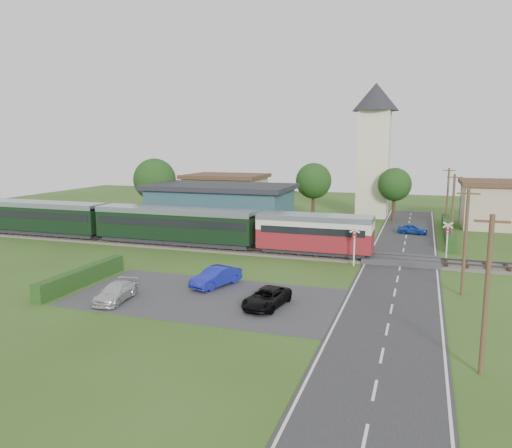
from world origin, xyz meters
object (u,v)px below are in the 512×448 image
(house_east, at_px, (499,204))
(crossing_signal_far, at_px, (447,235))
(crossing_signal_near, at_px, (354,240))
(car_park_blue, at_px, (216,277))
(car_park_dark, at_px, (267,298))
(car_park_silver, at_px, (116,292))
(equipment_hut, at_px, (130,220))
(church_tower, at_px, (374,140))
(train, at_px, (146,222))
(pedestrian_near, at_px, (263,232))
(car_on_road, at_px, (413,229))
(house_west, at_px, (226,193))
(pedestrian_far, at_px, (155,226))
(station_building, at_px, (221,208))

(house_east, height_order, crossing_signal_far, house_east)
(crossing_signal_near, bearing_deg, car_park_blue, -132.17)
(car_park_blue, bearing_deg, car_park_dark, -14.13)
(car_park_blue, relative_size, car_park_silver, 1.04)
(equipment_hut, distance_m, church_tower, 33.48)
(crossing_signal_far, bearing_deg, crossing_signal_near, -146.31)
(equipment_hut, bearing_deg, train, -39.63)
(equipment_hut, xyz_separation_m, car_park_dark, (20.80, -17.79, -1.10))
(crossing_signal_near, relative_size, car_park_blue, 0.81)
(crossing_signal_far, height_order, pedestrian_near, crossing_signal_far)
(car_on_road, relative_size, car_park_blue, 0.78)
(equipment_hut, bearing_deg, pedestrian_near, -1.44)
(train, xyz_separation_m, church_tower, (19.14, 26.00, 8.05))
(house_west, xyz_separation_m, car_park_dark, (17.80, -37.59, -2.15))
(car_park_dark, bearing_deg, equipment_hut, 147.14)
(car_park_silver, xyz_separation_m, pedestrian_far, (-8.47, 19.58, 0.61))
(house_east, xyz_separation_m, car_park_silver, (-26.52, -38.50, -2.15))
(church_tower, xyz_separation_m, pedestrian_far, (-19.99, -22.92, -8.97))
(car_park_dark, height_order, pedestrian_near, pedestrian_near)
(train, relative_size, house_east, 4.91)
(station_building, bearing_deg, pedestrian_far, -130.15)
(train, bearing_deg, car_park_dark, -40.75)
(house_west, relative_size, house_east, 1.23)
(station_building, bearing_deg, car_park_dark, -61.52)
(car_park_silver, relative_size, car_park_dark, 0.95)
(crossing_signal_near, distance_m, car_park_blue, 12.35)
(crossing_signal_far, distance_m, car_on_road, 12.07)
(house_east, relative_size, car_park_blue, 2.18)
(car_park_dark, bearing_deg, church_tower, 94.59)
(car_park_blue, bearing_deg, car_park_silver, -113.56)
(train, relative_size, car_park_dark, 10.64)
(house_east, bearing_deg, pedestrian_far, -151.60)
(crossing_signal_far, bearing_deg, church_tower, 110.02)
(equipment_hut, bearing_deg, car_park_blue, -42.28)
(house_west, relative_size, car_park_blue, 2.68)
(house_west, bearing_deg, church_tower, 8.53)
(crossing_signal_near, relative_size, car_park_silver, 0.85)
(crossing_signal_near, bearing_deg, station_building, 145.19)
(church_tower, xyz_separation_m, car_park_blue, (-6.84, -37.50, -9.48))
(church_tower, bearing_deg, crossing_signal_near, -87.18)
(train, height_order, house_east, house_east)
(pedestrian_near, bearing_deg, equipment_hut, -11.18)
(church_tower, relative_size, car_on_road, 5.60)
(equipment_hut, distance_m, car_park_silver, 22.83)
(car_park_blue, distance_m, car_park_silver, 6.86)
(equipment_hut, relative_size, house_east, 0.29)
(car_on_road, xyz_separation_m, pedestrian_far, (-25.57, -10.90, 0.67))
(house_east, distance_m, crossing_signal_far, 20.64)
(house_west, height_order, car_park_silver, house_west)
(crossing_signal_far, xyz_separation_m, car_on_road, (-3.02, 11.59, -1.56))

